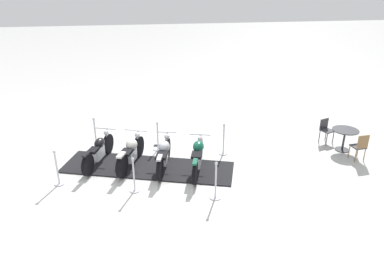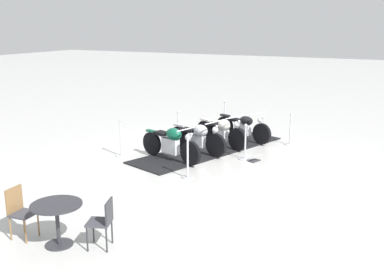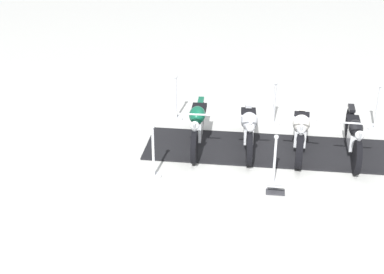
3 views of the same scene
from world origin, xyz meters
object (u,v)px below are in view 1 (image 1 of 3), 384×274
(motorcycle_chrome, at_px, (164,154))
(cafe_chair_near_table, at_px, (326,129))
(stanchion_left_rear, at_px, (58,172))
(stanchion_left_mid, at_px, (134,180))
(stanchion_left_front, at_px, (216,187))
(cafe_table, at_px, (345,135))
(stanchion_right_rear, at_px, (96,136))
(stanchion_right_front, at_px, (223,143))
(motorcycle_cream, at_px, (131,152))
(motorcycle_black, at_px, (99,150))
(motorcycle_forest, at_px, (198,155))
(stanchion_right_mid, at_px, (158,141))
(info_placard, at_px, (159,144))
(cafe_chair_across_table, at_px, (360,146))

(motorcycle_chrome, height_order, cafe_chair_near_table, motorcycle_chrome)
(stanchion_left_rear, bearing_deg, stanchion_left_mid, 161.61)
(stanchion_left_front, bearing_deg, cafe_table, -156.28)
(stanchion_left_front, bearing_deg, stanchion_left_rear, -18.39)
(motorcycle_chrome, distance_m, cafe_table, 6.37)
(stanchion_right_rear, relative_size, stanchion_right_front, 0.96)
(motorcycle_chrome, distance_m, stanchion_right_front, 2.24)
(motorcycle_cream, relative_size, cafe_table, 2.26)
(motorcycle_black, height_order, stanchion_right_front, stanchion_right_front)
(stanchion_right_rear, bearing_deg, motorcycle_chrome, 136.07)
(motorcycle_cream, bearing_deg, stanchion_left_mid, -155.40)
(cafe_table, xyz_separation_m, cafe_chair_near_table, (0.28, -0.77, -0.07))
(stanchion_left_mid, bearing_deg, motorcycle_chrome, -129.11)
(motorcycle_forest, relative_size, stanchion_left_front, 1.95)
(motorcycle_black, bearing_deg, cafe_chair_near_table, -66.99)
(motorcycle_chrome, relative_size, motorcycle_black, 0.96)
(motorcycle_black, relative_size, cafe_chair_near_table, 2.46)
(stanchion_right_mid, bearing_deg, stanchion_left_rear, 31.92)
(motorcycle_cream, relative_size, stanchion_right_rear, 1.90)
(stanchion_left_front, xyz_separation_m, stanchion_left_mid, (2.20, -0.73, 0.01))
(motorcycle_black, height_order, stanchion_left_rear, stanchion_left_rear)
(motorcycle_black, relative_size, info_placard, 5.47)
(motorcycle_cream, distance_m, cafe_chair_near_table, 7.14)
(cafe_chair_near_table, bearing_deg, stanchion_left_front, -78.31)
(motorcycle_cream, bearing_deg, motorcycle_black, 93.09)
(stanchion_right_mid, xyz_separation_m, stanchion_left_mid, (0.88, 2.65, 0.06))
(motorcycle_forest, bearing_deg, cafe_table, -66.40)
(motorcycle_black, xyz_separation_m, stanchion_right_rear, (0.23, -1.50, -0.14))
(stanchion_right_mid, relative_size, cafe_chair_near_table, 1.19)
(stanchion_right_mid, distance_m, info_placard, 0.40)
(cafe_chair_near_table, bearing_deg, stanchion_right_mid, -113.60)
(motorcycle_chrome, height_order, stanchion_right_mid, motorcycle_chrome)
(motorcycle_chrome, distance_m, stanchion_right_mid, 1.48)
(motorcycle_forest, height_order, stanchion_left_front, stanchion_left_front)
(stanchion_right_front, relative_size, stanchion_left_front, 1.00)
(stanchion_right_mid, bearing_deg, stanchion_left_mid, 71.61)
(motorcycle_cream, xyz_separation_m, cafe_table, (-7.38, -0.00, 0.09))
(stanchion_left_rear, distance_m, stanchion_left_mid, 2.32)
(cafe_chair_near_table, distance_m, cafe_chair_across_table, 1.63)
(motorcycle_black, relative_size, stanchion_left_rear, 1.96)
(stanchion_right_front, bearing_deg, info_placard, -25.98)
(stanchion_right_mid, height_order, info_placard, stanchion_right_mid)
(motorcycle_black, relative_size, stanchion_right_front, 1.95)
(stanchion_right_mid, bearing_deg, motorcycle_forest, 121.76)
(stanchion_right_mid, distance_m, cafe_table, 6.54)
(motorcycle_forest, distance_m, stanchion_right_mid, 2.13)
(stanchion_left_rear, distance_m, info_placard, 3.86)
(motorcycle_black, height_order, stanchion_left_mid, stanchion_left_mid)
(motorcycle_chrome, distance_m, stanchion_left_mid, 1.53)
(motorcycle_black, distance_m, stanchion_right_rear, 1.53)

